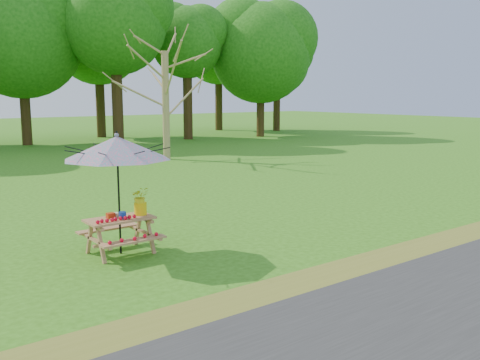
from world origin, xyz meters
TOP-DOWN VIEW (x-y plane):
  - ground at (0.00, 0.00)m, footprint 120.00×120.00m
  - drygrass_strip at (0.00, -2.80)m, footprint 120.00×1.20m
  - bare_tree at (7.81, 12.59)m, footprint 6.20×6.20m
  - picnic_table at (-0.04, 0.50)m, footprint 1.20×1.32m
  - patio_umbrella at (-0.04, 0.50)m, footprint 2.04×2.04m
  - produce_bins at (-0.08, 0.52)m, footprint 0.29×0.38m
  - tomatoes_row at (-0.19, 0.32)m, footprint 0.77×0.13m
  - flower_bucket at (0.39, 0.51)m, footprint 0.37×0.34m

SIDE VIEW (x-z plane):
  - ground at x=0.00m, z-range 0.00..0.00m
  - drygrass_strip at x=0.00m, z-range 0.00..0.01m
  - picnic_table at x=-0.04m, z-range -0.01..0.66m
  - tomatoes_row at x=-0.19m, z-range 0.67..0.74m
  - produce_bins at x=-0.08m, z-range 0.66..0.79m
  - flower_bucket at x=0.39m, z-range 0.69..1.21m
  - patio_umbrella at x=-0.04m, z-range 0.82..3.07m
  - bare_tree at x=7.81m, z-range 1.18..12.21m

